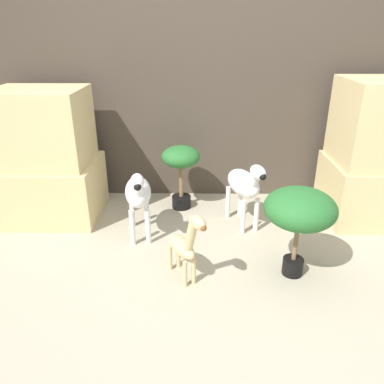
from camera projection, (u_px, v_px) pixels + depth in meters
name	position (u px, v px, depth m)	size (l,w,h in m)	color
ground_plane	(217.00, 288.00, 2.35)	(14.00, 14.00, 0.00)	#B2A88E
wall_back	(212.00, 77.00, 3.28)	(6.40, 0.08, 2.20)	#473D33
rock_pillar_left	(47.00, 159.00, 3.08)	(0.80, 0.66, 1.08)	#DBC184
rock_pillar_right	(382.00, 155.00, 3.03)	(0.80, 0.66, 1.15)	#DBC184
zebra_right	(245.00, 184.00, 2.95)	(0.32, 0.53, 0.59)	white
zebra_left	(138.00, 193.00, 2.80)	(0.26, 0.54, 0.59)	white
giraffe_figurine	(185.00, 244.00, 2.32)	(0.29, 0.41, 0.54)	#E0C184
potted_palm_front	(300.00, 211.00, 2.31)	(0.45, 0.45, 0.61)	black
potted_palm_back	(181.00, 163.00, 3.24)	(0.33, 0.33, 0.58)	black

